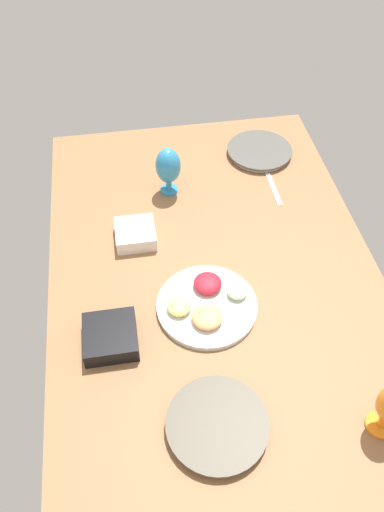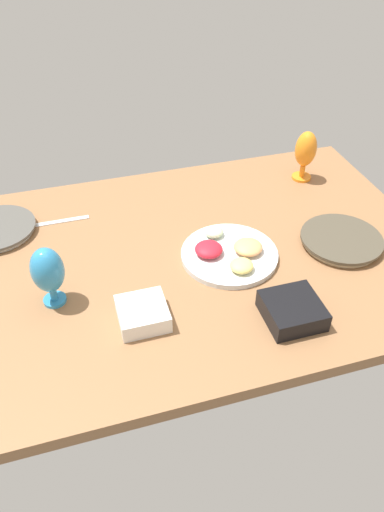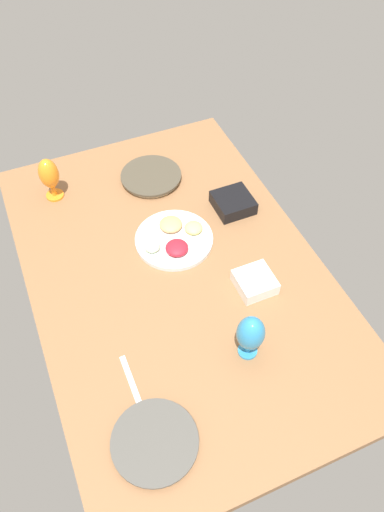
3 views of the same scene
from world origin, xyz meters
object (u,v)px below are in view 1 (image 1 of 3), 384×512
(dinner_plate_right, at_px, (217,425))
(square_bowl_black, at_px, (110,336))
(dinner_plate_left, at_px, (259,151))
(hurricane_glass_blue, at_px, (168,167))
(fruit_platter, at_px, (207,304))
(square_bowl_white, at_px, (135,233))

(dinner_plate_right, xyz_separation_m, square_bowl_black, (-0.29, -0.25, 0.02))
(dinner_plate_left, relative_size, hurricane_glass_blue, 1.36)
(dinner_plate_left, xyz_separation_m, square_bowl_black, (0.77, -0.62, 0.02))
(fruit_platter, xyz_separation_m, square_bowl_black, (0.08, -0.29, 0.01))
(dinner_plate_right, bearing_deg, hurricane_glass_blue, -179.78)
(dinner_plate_left, relative_size, square_bowl_white, 1.94)
(dinner_plate_left, height_order, dinner_plate_right, dinner_plate_right)
(square_bowl_black, distance_m, square_bowl_white, 0.40)
(hurricane_glass_blue, height_order, square_bowl_black, hurricane_glass_blue)
(dinner_plate_left, height_order, hurricane_glass_blue, hurricane_glass_blue)
(dinner_plate_right, bearing_deg, dinner_plate_left, 160.47)
(square_bowl_black, bearing_deg, hurricane_glass_blue, 158.11)
(dinner_plate_right, relative_size, hurricane_glass_blue, 1.40)
(square_bowl_black, bearing_deg, dinner_plate_left, 140.92)
(square_bowl_black, bearing_deg, fruit_platter, 104.67)
(fruit_platter, height_order, hurricane_glass_blue, hurricane_glass_blue)
(dinner_plate_right, height_order, fruit_platter, fruit_platter)
(hurricane_glass_blue, relative_size, square_bowl_white, 1.43)
(dinner_plate_left, relative_size, dinner_plate_right, 0.97)
(dinner_plate_right, bearing_deg, fruit_platter, 173.88)
(dinner_plate_left, relative_size, square_bowl_black, 1.70)
(dinner_plate_left, xyz_separation_m, dinner_plate_right, (1.06, -0.38, 0.00))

